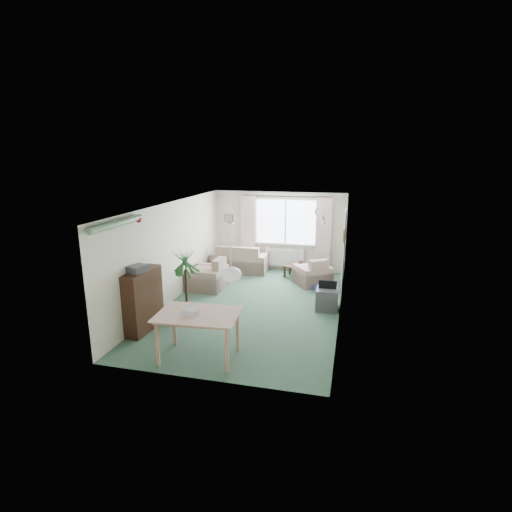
% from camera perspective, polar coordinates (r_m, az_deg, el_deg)
% --- Properties ---
extents(ground, '(6.50, 6.50, 0.00)m').
position_cam_1_polar(ground, '(9.49, -0.44, -7.18)').
color(ground, '#30503E').
extents(window, '(1.80, 0.03, 1.30)m').
position_cam_1_polar(window, '(12.11, 4.26, 4.89)').
color(window, white).
extents(curtain_rod, '(2.60, 0.03, 0.03)m').
position_cam_1_polar(curtain_rod, '(11.93, 4.26, 8.48)').
color(curtain_rod, black).
extents(curtain_left, '(0.45, 0.08, 2.00)m').
position_cam_1_polar(curtain_left, '(12.30, -1.14, 3.99)').
color(curtain_left, beige).
extents(curtain_right, '(0.45, 0.08, 2.00)m').
position_cam_1_polar(curtain_right, '(11.92, 9.62, 3.45)').
color(curtain_right, beige).
extents(radiator, '(1.20, 0.10, 0.55)m').
position_cam_1_polar(radiator, '(12.30, 4.13, -0.20)').
color(radiator, white).
extents(doorway, '(0.03, 0.95, 2.00)m').
position_cam_1_polar(doorway, '(11.04, 12.47, 1.01)').
color(doorway, black).
extents(pendant_lamp, '(0.36, 0.36, 0.36)m').
position_cam_1_polar(pendant_lamp, '(6.86, -3.59, -2.66)').
color(pendant_lamp, white).
extents(tinsel_garland, '(1.60, 1.60, 0.12)m').
position_cam_1_polar(tinsel_garland, '(7.58, -19.22, 4.41)').
color(tinsel_garland, '#196626').
extents(bauble_cluster_a, '(0.20, 0.20, 0.20)m').
position_cam_1_polar(bauble_cluster_a, '(9.58, 8.50, 6.62)').
color(bauble_cluster_a, silver).
extents(bauble_cluster_b, '(0.20, 0.20, 0.20)m').
position_cam_1_polar(bauble_cluster_b, '(8.37, 9.74, 5.46)').
color(bauble_cluster_b, silver).
extents(wall_picture_back, '(0.28, 0.03, 0.22)m').
position_cam_1_polar(wall_picture_back, '(12.53, -3.92, 5.45)').
color(wall_picture_back, brown).
extents(wall_picture_right, '(0.03, 0.24, 0.30)m').
position_cam_1_polar(wall_picture_right, '(9.95, 12.43, 2.80)').
color(wall_picture_right, brown).
extents(sofa, '(1.69, 0.93, 0.83)m').
position_cam_1_polar(sofa, '(12.16, -2.27, -0.27)').
color(sofa, beige).
rests_on(sofa, ground).
extents(armchair_corner, '(1.16, 1.15, 0.76)m').
position_cam_1_polar(armchair_corner, '(11.03, 8.10, -2.12)').
color(armchair_corner, beige).
rests_on(armchair_corner, ground).
extents(armchair_left, '(0.92, 0.97, 0.84)m').
position_cam_1_polar(armchair_left, '(10.65, -7.01, -2.46)').
color(armchair_left, beige).
rests_on(armchair_left, ground).
extents(coffee_table, '(0.88, 0.66, 0.35)m').
position_cam_1_polar(coffee_table, '(11.61, 5.98, -2.27)').
color(coffee_table, black).
rests_on(coffee_table, ground).
extents(photo_frame, '(0.12, 0.03, 0.16)m').
position_cam_1_polar(photo_frame, '(11.57, 6.42, -1.03)').
color(photo_frame, '#4F3528').
rests_on(photo_frame, coffee_table).
extents(bookshelf, '(0.39, 1.04, 1.26)m').
position_cam_1_polar(bookshelf, '(8.39, -15.89, -6.12)').
color(bookshelf, black).
rests_on(bookshelf, ground).
extents(hifi_box, '(0.36, 0.41, 0.14)m').
position_cam_1_polar(hifi_box, '(8.06, -16.57, -1.77)').
color(hifi_box, '#3B3C41').
rests_on(hifi_box, bookshelf).
extents(houseplant, '(0.81, 0.81, 1.57)m').
position_cam_1_polar(houseplant, '(8.78, -9.99, -3.76)').
color(houseplant, '#1C541D').
rests_on(houseplant, ground).
extents(dining_table, '(1.35, 0.95, 0.81)m').
position_cam_1_polar(dining_table, '(7.15, -8.16, -11.30)').
color(dining_table, tan).
rests_on(dining_table, ground).
extents(gift_box, '(0.29, 0.25, 0.12)m').
position_cam_1_polar(gift_box, '(6.95, -9.33, -7.93)').
color(gift_box, silver).
rests_on(gift_box, dining_table).
extents(tv_cube, '(0.51, 0.56, 0.50)m').
position_cam_1_polar(tv_cube, '(9.40, 10.10, -6.02)').
color(tv_cube, '#3F3E44').
rests_on(tv_cube, ground).
extents(pet_bed, '(0.71, 0.71, 0.11)m').
position_cam_1_polar(pet_bed, '(10.79, 9.57, -4.37)').
color(pet_bed, navy).
rests_on(pet_bed, ground).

